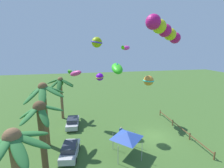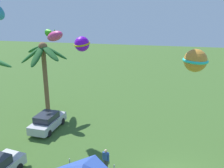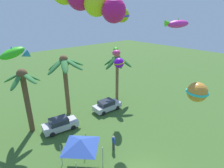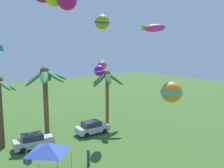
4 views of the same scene
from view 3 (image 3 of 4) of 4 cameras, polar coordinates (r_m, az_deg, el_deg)
palm_tree_0 at (r=27.05m, az=1.64°, el=6.09°), size 4.42×4.75×7.23m
palm_tree_1 at (r=23.31m, az=-14.52°, el=4.15°), size 5.12×4.78×8.02m
palm_tree_3 at (r=21.32m, az=-25.82°, el=-1.22°), size 3.65×3.95×7.46m
parked_car_0 at (r=25.40m, az=-1.58°, el=-6.76°), size 3.99×1.93×1.51m
parked_car_1 at (r=22.26m, az=-16.04°, el=-12.08°), size 4.10×2.25×1.51m
spectator_0 at (r=18.79m, az=0.48°, el=-17.92°), size 0.36×0.51×1.59m
festival_tent at (r=16.34m, az=-9.78°, el=-17.81°), size 2.86×2.86×2.85m
kite_fish_0 at (r=23.04m, az=1.35°, el=9.97°), size 2.23×2.44×1.34m
kite_ball_1 at (r=18.82m, az=3.11°, el=20.89°), size 1.84×1.85×1.41m
kite_fish_2 at (r=13.61m, az=-28.42°, el=8.52°), size 1.95×0.86×1.07m
kite_fish_3 at (r=17.66m, az=19.63°, el=17.45°), size 2.07×1.94×0.89m
kite_ball_4 at (r=15.98m, az=25.25°, el=-2.30°), size 2.40×2.40×1.60m
kite_ball_5 at (r=18.88m, az=2.21°, el=6.65°), size 1.61×1.61×1.05m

